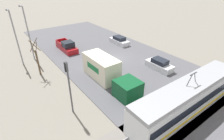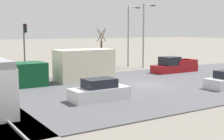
{
  "view_description": "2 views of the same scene",
  "coord_description": "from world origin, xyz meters",
  "px_view_note": "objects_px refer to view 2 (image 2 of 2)",
  "views": [
    {
      "loc": [
        16.12,
        21.12,
        12.58
      ],
      "look_at": [
        4.78,
        5.66,
        1.93
      ],
      "focal_mm": 28.0,
      "sensor_mm": 36.0,
      "label": 1
    },
    {
      "loc": [
        -21.86,
        17.48,
        4.92
      ],
      "look_at": [
        0.66,
        3.27,
        1.56
      ],
      "focal_mm": 50.0,
      "sensor_mm": 36.0,
      "label": 2
    }
  ],
  "objects_px": {
    "street_tree": "(101,51)",
    "street_lamp_near_crossing": "(129,32)",
    "traffic_light_pole": "(25,43)",
    "street_lamp_mid_block": "(145,31)",
    "pickup_truck": "(174,66)",
    "sedan_car_0": "(99,91)",
    "box_truck": "(72,67)"
  },
  "relations": [
    {
      "from": "street_tree",
      "to": "street_lamp_near_crossing",
      "type": "relative_size",
      "value": 0.64
    },
    {
      "from": "box_truck",
      "to": "traffic_light_pole",
      "type": "xyz_separation_m",
      "value": [
        6.15,
        2.59,
        2.15
      ]
    },
    {
      "from": "box_truck",
      "to": "street_lamp_near_crossing",
      "type": "xyz_separation_m",
      "value": [
        7.78,
        -12.24,
        3.25
      ]
    },
    {
      "from": "street_lamp_near_crossing",
      "to": "box_truck",
      "type": "bearing_deg",
      "value": 122.44
    },
    {
      "from": "sedan_car_0",
      "to": "street_tree",
      "type": "height_order",
      "value": "street_tree"
    },
    {
      "from": "pickup_truck",
      "to": "street_lamp_near_crossing",
      "type": "distance_m",
      "value": 8.85
    },
    {
      "from": "box_truck",
      "to": "street_lamp_near_crossing",
      "type": "distance_m",
      "value": 14.86
    },
    {
      "from": "pickup_truck",
      "to": "traffic_light_pole",
      "type": "relative_size",
      "value": 1.02
    },
    {
      "from": "pickup_truck",
      "to": "traffic_light_pole",
      "type": "xyz_separation_m",
      "value": [
        6.24,
        15.66,
        2.86
      ]
    },
    {
      "from": "box_truck",
      "to": "street_lamp_mid_block",
      "type": "xyz_separation_m",
      "value": [
        5.79,
        -13.28,
        3.36
      ]
    },
    {
      "from": "traffic_light_pole",
      "to": "street_lamp_mid_block",
      "type": "bearing_deg",
      "value": -91.28
    },
    {
      "from": "sedan_car_0",
      "to": "traffic_light_pole",
      "type": "height_order",
      "value": "traffic_light_pole"
    },
    {
      "from": "traffic_light_pole",
      "to": "street_lamp_mid_block",
      "type": "distance_m",
      "value": 15.92
    },
    {
      "from": "pickup_truck",
      "to": "traffic_light_pole",
      "type": "height_order",
      "value": "traffic_light_pole"
    },
    {
      "from": "box_truck",
      "to": "traffic_light_pole",
      "type": "height_order",
      "value": "traffic_light_pole"
    },
    {
      "from": "sedan_car_0",
      "to": "street_lamp_mid_block",
      "type": "xyz_separation_m",
      "value": [
        14.06,
        -15.02,
        4.14
      ]
    },
    {
      "from": "sedan_car_0",
      "to": "pickup_truck",
      "type": "bearing_deg",
      "value": 118.9
    },
    {
      "from": "traffic_light_pole",
      "to": "street_lamp_near_crossing",
      "type": "height_order",
      "value": "street_lamp_near_crossing"
    },
    {
      "from": "box_truck",
      "to": "traffic_light_pole",
      "type": "bearing_deg",
      "value": 22.87
    },
    {
      "from": "sedan_car_0",
      "to": "traffic_light_pole",
      "type": "bearing_deg",
      "value": -176.63
    },
    {
      "from": "street_lamp_near_crossing",
      "to": "street_lamp_mid_block",
      "type": "height_order",
      "value": "street_lamp_mid_block"
    },
    {
      "from": "box_truck",
      "to": "street_tree",
      "type": "distance_m",
      "value": 9.7
    },
    {
      "from": "box_truck",
      "to": "sedan_car_0",
      "type": "height_order",
      "value": "box_truck"
    },
    {
      "from": "box_truck",
      "to": "street_tree",
      "type": "bearing_deg",
      "value": -47.34
    },
    {
      "from": "street_tree",
      "to": "street_lamp_near_crossing",
      "type": "height_order",
      "value": "street_lamp_near_crossing"
    },
    {
      "from": "street_lamp_mid_block",
      "to": "traffic_light_pole",
      "type": "bearing_deg",
      "value": 88.72
    },
    {
      "from": "box_truck",
      "to": "pickup_truck",
      "type": "xyz_separation_m",
      "value": [
        -0.09,
        -13.07,
        -0.71
      ]
    },
    {
      "from": "pickup_truck",
      "to": "sedan_car_0",
      "type": "bearing_deg",
      "value": 118.9
    },
    {
      "from": "pickup_truck",
      "to": "traffic_light_pole",
      "type": "bearing_deg",
      "value": 68.27
    },
    {
      "from": "pickup_truck",
      "to": "sedan_car_0",
      "type": "height_order",
      "value": "pickup_truck"
    },
    {
      "from": "street_tree",
      "to": "sedan_car_0",
      "type": "bearing_deg",
      "value": 149.17
    },
    {
      "from": "sedan_car_0",
      "to": "traffic_light_pole",
      "type": "distance_m",
      "value": 14.74
    }
  ]
}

